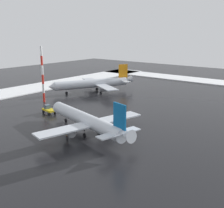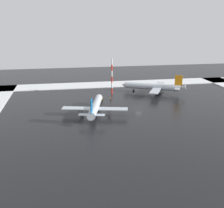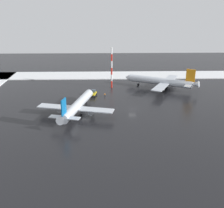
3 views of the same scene
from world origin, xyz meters
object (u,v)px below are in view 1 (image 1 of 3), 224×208
Objects in this scene: pushback_tug at (48,109)px; antenna_mast at (43,75)px; ground_crew_beside_wing at (67,135)px; ground_crew_mid_apron at (65,108)px; airplane_far_rear at (87,120)px; airplane_distant_tail at (94,83)px.

pushback_tug is 16.74m from antenna_mast.
ground_crew_beside_wing is at bearing 59.58° from antenna_mast.
antenna_mast reaches higher than ground_crew_mid_apron.
airplane_far_rear is at bearing -91.92° from ground_crew_beside_wing.
ground_crew_beside_wing is (10.61, 19.48, -0.31)m from pushback_tug.
ground_crew_mid_apron is at bearing -97.53° from pushback_tug.
ground_crew_mid_apron is (-9.80, -18.72, -2.25)m from airplane_far_rear.
airplane_far_rear is 46.63m from airplane_distant_tail.
airplane_far_rear is at bearing 68.31° from antenna_mast.
airplane_distant_tail is 32.31m from pushback_tug.
pushback_tug is at bearing 0.17° from airplane_far_rear.
airplane_far_rear reaches higher than ground_crew_mid_apron.
pushback_tug is at bearing 122.87° from ground_crew_mid_apron.
ground_crew_mid_apron is 1.00× the size of ground_crew_beside_wing.
antenna_mast is (-3.13, -13.79, 8.38)m from ground_crew_mid_apron.
airplane_far_rear is at bearing 67.88° from airplane_distant_tail.
airplane_far_rear is at bearing -157.57° from ground_crew_mid_apron.
ground_crew_mid_apron and ground_crew_beside_wing have the same top height.
airplane_distant_tail reaches higher than pushback_tug.
pushback_tug reaches higher than ground_crew_beside_wing.
airplane_far_rear is at bearing 176.07° from pushback_tug.
airplane_distant_tail is at bearing -16.00° from ground_crew_mid_apron.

